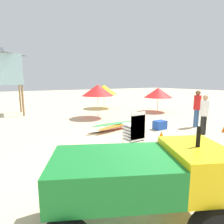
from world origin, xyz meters
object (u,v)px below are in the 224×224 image
object	(u,v)px
surfboard_pile	(114,127)
beach_umbrella_mid	(158,93)
traffic_cone_near	(161,140)
stacked_plastic_chairs	(135,130)
utility_cart	(143,176)
lifeguard_near_center	(204,112)
beach_umbrella_far	(98,90)
beach_umbrella_left	(104,90)
lifeguard_tower	(5,66)
lifeguard_near_left	(197,106)
cooler_box	(160,125)

from	to	relation	value
surfboard_pile	beach_umbrella_mid	distance (m)	6.00
surfboard_pile	traffic_cone_near	xyz separation A→B (m)	(0.10, -2.69, 0.13)
stacked_plastic_chairs	utility_cart	bearing A→B (deg)	-126.63
utility_cart	lifeguard_near_center	distance (m)	5.71
stacked_plastic_chairs	beach_umbrella_far	bearing A→B (deg)	73.10
stacked_plastic_chairs	traffic_cone_near	distance (m)	1.14
surfboard_pile	lifeguard_near_center	size ratio (longest dim) A/B	1.67
beach_umbrella_left	beach_umbrella_far	bearing A→B (deg)	-124.66
surfboard_pile	lifeguard_tower	bearing A→B (deg)	119.32
beach_umbrella_far	traffic_cone_near	world-z (taller)	beach_umbrella_far
surfboard_pile	lifeguard_near_left	xyz separation A→B (m)	(3.60, -1.55, 0.83)
lifeguard_near_center	lifeguard_tower	bearing A→B (deg)	125.06
lifeguard_near_center	beach_umbrella_mid	size ratio (longest dim) A/B	0.83
utility_cart	surfboard_pile	bearing A→B (deg)	62.12
lifeguard_near_left	beach_umbrella_far	bearing A→B (deg)	122.65
utility_cart	beach_umbrella_left	distance (m)	12.18
lifeguard_tower	traffic_cone_near	world-z (taller)	lifeguard_tower
utility_cart	lifeguard_tower	world-z (taller)	lifeguard_tower
beach_umbrella_left	cooler_box	world-z (taller)	beach_umbrella_left
beach_umbrella_left	stacked_plastic_chairs	bearing A→B (deg)	-113.94
stacked_plastic_chairs	lifeguard_near_center	size ratio (longest dim) A/B	0.80
lifeguard_near_left	beach_umbrella_left	world-z (taller)	beach_umbrella_left
utility_cart	lifeguard_near_center	bearing A→B (deg)	23.98
utility_cart	lifeguard_tower	xyz separation A→B (m)	(-1.16, 11.40, 2.26)
beach_umbrella_far	traffic_cone_near	bearing A→B (deg)	-96.58
stacked_plastic_chairs	traffic_cone_near	size ratio (longest dim) A/B	2.23
utility_cart	stacked_plastic_chairs	bearing A→B (deg)	53.37
beach_umbrella_far	cooler_box	size ratio (longest dim) A/B	3.52
lifeguard_tower	beach_umbrella_far	world-z (taller)	lifeguard_tower
surfboard_pile	beach_umbrella_far	world-z (taller)	beach_umbrella_far
stacked_plastic_chairs	lifeguard_tower	distance (m)	9.92
lifeguard_near_center	cooler_box	bearing A→B (deg)	118.17
surfboard_pile	beach_umbrella_mid	xyz separation A→B (m)	(5.29, 2.58, 1.18)
lifeguard_tower	beach_umbrella_mid	size ratio (longest dim) A/B	2.14
surfboard_pile	lifeguard_tower	world-z (taller)	lifeguard_tower
stacked_plastic_chairs	beach_umbrella_far	distance (m)	5.87
lifeguard_tower	beach_umbrella_far	bearing A→B (deg)	-39.72
traffic_cone_near	surfboard_pile	bearing A→B (deg)	92.10
utility_cart	beach_umbrella_far	world-z (taller)	beach_umbrella_far
utility_cart	beach_umbrella_left	bearing A→B (deg)	63.28
stacked_plastic_chairs	lifeguard_tower	size ratio (longest dim) A/B	0.31
lifeguard_near_center	beach_umbrella_left	bearing A→B (deg)	88.32
beach_umbrella_far	traffic_cone_near	xyz separation A→B (m)	(-0.64, -5.59, -1.32)
lifeguard_near_left	traffic_cone_near	distance (m)	3.74
utility_cart	traffic_cone_near	size ratio (longest dim) A/B	4.87
lifeguard_near_left	beach_umbrella_far	xyz separation A→B (m)	(-2.85, 4.45, 0.62)
lifeguard_near_left	cooler_box	distance (m)	2.01
lifeguard_near_center	cooler_box	distance (m)	1.88
stacked_plastic_chairs	lifeguard_near_center	world-z (taller)	lifeguard_near_center
surfboard_pile	lifeguard_near_left	size ratio (longest dim) A/B	1.56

